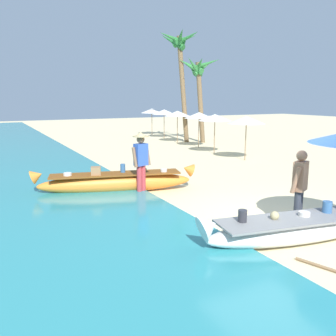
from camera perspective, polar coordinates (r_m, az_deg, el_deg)
name	(u,v)px	position (r m, az deg, el deg)	size (l,w,h in m)	color
ground_plane	(275,222)	(8.38, 16.50, -8.17)	(80.00, 80.00, 0.00)	beige
boat_white_foreground	(296,228)	(7.32, 19.57, -8.94)	(4.04, 1.43, 0.78)	white
boat_orange_midground	(116,182)	(10.49, -8.22, -2.18)	(4.62, 1.75, 0.82)	orange
person_vendor_hatted	(141,159)	(10.07, -4.29, 1.49)	(0.58, 0.44, 1.77)	#B2383D
person_tourist_customer	(300,184)	(8.00, 20.06, -2.44)	(0.58, 0.42, 1.63)	#333842
parasol_row_0	(246,120)	(15.92, 12.27, 7.41)	(1.60, 1.60, 1.91)	#8E6B47
parasol_row_1	(215,118)	(17.65, 7.42, 7.90)	(1.60, 1.60, 1.91)	#8E6B47
parasol_row_2	(199,115)	(19.82, 4.91, 8.29)	(1.60, 1.60, 1.91)	#8E6B47
parasol_row_3	(177,114)	(21.84, 1.49, 8.58)	(1.60, 1.60, 1.91)	#8E6B47
parasol_row_4	(164,112)	(24.25, -0.62, 8.83)	(1.60, 1.60, 1.91)	#8E6B47
parasol_row_5	(152,111)	(26.39, -2.57, 9.00)	(1.60, 1.60, 1.91)	#8E6B47
palm_tree_tall_inland	(180,53)	(22.09, 1.93, 17.69)	(2.45, 2.82, 6.53)	brown
palm_tree_leaning_seaward	(198,74)	(21.88, 4.79, 14.62)	(2.35, 2.53, 5.04)	brown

